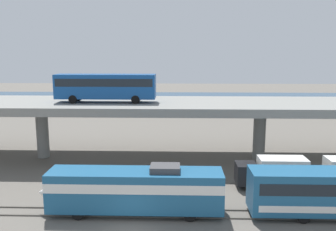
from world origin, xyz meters
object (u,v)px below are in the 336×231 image
Objects in this scene: service_truck_east at (273,172)px; parked_car_0 at (308,105)px; train_locomotive at (127,188)px; parked_car_2 at (214,105)px; transit_bus_on_overpass at (106,85)px; parked_car_3 at (246,103)px; parked_car_5 at (162,105)px; parked_car_4 at (201,102)px; parked_car_1 at (42,102)px; parked_car_6 at (278,103)px.

service_truck_east reaches higher than parked_car_0.
parked_car_0 is (18.25, 42.95, 0.45)m from service_truck_east.
train_locomotive is 50.33m from parked_car_2.
parked_car_0 is at bearing -113.03° from service_truck_east.
transit_bus_on_overpass is 38.13m from parked_car_2.
parked_car_2 and parked_car_3 have the same top height.
service_truck_east is at bearing 107.19° from parked_car_5.
parked_car_2 is at bearing 120.47° from parked_car_4.
transit_bus_on_overpass reaches higher than parked_car_5.
parked_car_0 is 58.68m from parked_car_1.
service_truck_east is 1.57× the size of parked_car_4.
parked_car_0 is at bearing 0.67° from parked_car_2.
parked_car_4 is at bearing 70.21° from transit_bus_on_overpass.
parked_car_4 is at bearing -4.79° from parked_car_6.
parked_car_0 is 23.03m from parked_car_4.
train_locomotive is 14.87m from service_truck_east.
service_truck_east is (13.48, 6.24, -0.56)m from train_locomotive.
parked_car_6 is at bearing 50.15° from transit_bus_on_overpass.
parked_car_2 is 8.10m from parked_car_3.
transit_bus_on_overpass reaches higher than parked_car_6.
parked_car_1 is 27.53m from parked_car_5.
parked_car_2 is 11.25m from parked_car_5.
parked_car_5 is at bearing 29.55° from parked_car_4.
parked_car_0 is at bearing -2.62° from parked_car_1.
parked_car_1 is (-26.88, 51.88, -0.10)m from train_locomotive.
parked_car_2 is at bearing -156.32° from parked_car_3.
train_locomotive is 58.54m from parked_car_0.
parked_car_2 is at bearing -177.33° from parked_car_5.
parked_car_3 is (23.71, 36.98, -7.16)m from transit_bus_on_overpass.
parked_car_0 is 1.05× the size of parked_car_6.
parked_car_1 is 0.95× the size of parked_car_4.
parked_car_4 is (9.09, 53.34, -0.10)m from train_locomotive.
transit_bus_on_overpass is 44.50m from parked_car_3.
parked_car_5 is at bearing 81.34° from transit_bus_on_overpass.
train_locomotive is at bearing 24.84° from service_truck_east.
parked_car_2 is 0.99× the size of parked_car_4.
train_locomotive is at bearing 57.17° from parked_car_0.
parked_car_4 is at bearing -10.39° from parked_car_0.
parked_car_1 and parked_car_2 have the same top height.
parked_car_1 is (-22.26, 36.64, -7.16)m from transit_bus_on_overpass.
parked_car_3 is at bearing 173.53° from parked_car_4.
parked_car_4 and parked_car_5 have the same top height.
parked_car_6 is at bearing 0.05° from parked_car_1.
parked_car_1 and parked_car_3 have the same top height.
parked_car_1 is 36.00m from parked_car_4.
parked_car_5 is (27.31, -3.44, -0.00)m from parked_car_1.
parked_car_2 is at bearing 11.70° from parked_car_6.
parked_car_1 is (-58.62, 2.69, -0.00)m from parked_car_0.
transit_bus_on_overpass is at bearing -115.79° from parked_car_2.
parked_car_1 is at bearing -62.61° from train_locomotive.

